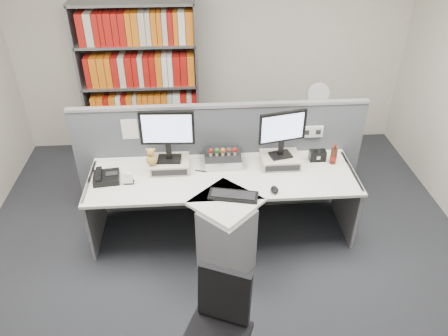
{
  "coord_description": "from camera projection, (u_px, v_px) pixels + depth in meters",
  "views": [
    {
      "loc": [
        -0.23,
        -2.63,
        3.12
      ],
      "look_at": [
        0.0,
        0.65,
        0.92
      ],
      "focal_mm": 34.82,
      "sensor_mm": 36.0,
      "label": 1
    }
  ],
  "objects": [
    {
      "name": "ground",
      "position": [
        229.0,
        292.0,
        3.93
      ],
      "size": [
        5.5,
        5.5,
        0.0
      ],
      "primitive_type": "plane",
      "color": "#2D2F35",
      "rests_on": "ground"
    },
    {
      "name": "room_shell",
      "position": [
        231.0,
        115.0,
        2.94
      ],
      "size": [
        5.04,
        5.54,
        2.72
      ],
      "color": "beige",
      "rests_on": "ground"
    },
    {
      "name": "partition",
      "position": [
        221.0,
        158.0,
        4.61
      ],
      "size": [
        3.0,
        0.08,
        1.27
      ],
      "color": "#555960",
      "rests_on": "ground"
    },
    {
      "name": "desk",
      "position": [
        224.0,
        211.0,
        4.17
      ],
      "size": [
        2.6,
        1.2,
        0.72
      ],
      "color": "white",
      "rests_on": "ground"
    },
    {
      "name": "monitor_riser_left",
      "position": [
        170.0,
        164.0,
        4.28
      ],
      "size": [
        0.38,
        0.31,
        0.1
      ],
      "color": "beige",
      "rests_on": "desk"
    },
    {
      "name": "monitor_riser_right",
      "position": [
        280.0,
        160.0,
        4.35
      ],
      "size": [
        0.38,
        0.31,
        0.1
      ],
      "color": "beige",
      "rests_on": "desk"
    },
    {
      "name": "monitor_left",
      "position": [
        167.0,
        132.0,
        4.08
      ],
      "size": [
        0.52,
        0.18,
        0.53
      ],
      "color": "black",
      "rests_on": "monitor_riser_left"
    },
    {
      "name": "monitor_right",
      "position": [
        282.0,
        130.0,
        4.16
      ],
      "size": [
        0.47,
        0.19,
        0.48
      ],
      "color": "black",
      "rests_on": "monitor_riser_right"
    },
    {
      "name": "desktop_pc",
      "position": [
        223.0,
        158.0,
        4.38
      ],
      "size": [
        0.36,
        0.33,
        0.1
      ],
      "color": "black",
      "rests_on": "desk"
    },
    {
      "name": "figurines",
      "position": [
        223.0,
        151.0,
        4.31
      ],
      "size": [
        0.29,
        0.05,
        0.09
      ],
      "color": "beige",
      "rests_on": "desktop_pc"
    },
    {
      "name": "keyboard",
      "position": [
        233.0,
        195.0,
        3.92
      ],
      "size": [
        0.47,
        0.26,
        0.03
      ],
      "color": "black",
      "rests_on": "desk"
    },
    {
      "name": "mouse",
      "position": [
        274.0,
        190.0,
        3.98
      ],
      "size": [
        0.07,
        0.11,
        0.04
      ],
      "primitive_type": "ellipsoid",
      "color": "black",
      "rests_on": "desk"
    },
    {
      "name": "desk_phone",
      "position": [
        106.0,
        177.0,
        4.12
      ],
      "size": [
        0.26,
        0.24,
        0.1
      ],
      "color": "black",
      "rests_on": "desk"
    },
    {
      "name": "desk_calendar",
      "position": [
        128.0,
        179.0,
        4.08
      ],
      "size": [
        0.09,
        0.07,
        0.11
      ],
      "color": "black",
      "rests_on": "desk"
    },
    {
      "name": "plush_toy",
      "position": [
        151.0,
        158.0,
        4.15
      ],
      "size": [
        0.1,
        0.1,
        0.18
      ],
      "color": "#AE8C3A",
      "rests_on": "monitor_riser_left"
    },
    {
      "name": "speaker",
      "position": [
        317.0,
        155.0,
        4.41
      ],
      "size": [
        0.16,
        0.09,
        0.11
      ],
      "primitive_type": "cube",
      "color": "black",
      "rests_on": "desk"
    },
    {
      "name": "cola_bottle",
      "position": [
        333.0,
        156.0,
        4.35
      ],
      "size": [
        0.07,
        0.07,
        0.22
      ],
      "color": "#3F190A",
      "rests_on": "desk"
    },
    {
      "name": "shelving_unit",
      "position": [
        141.0,
        87.0,
        5.36
      ],
      "size": [
        1.41,
        0.4,
        2.0
      ],
      "color": "slate",
      "rests_on": "ground"
    },
    {
      "name": "filing_cabinet",
      "position": [
        312.0,
        143.0,
        5.46
      ],
      "size": [
        0.45,
        0.61,
        0.7
      ],
      "color": "slate",
      "rests_on": "ground"
    },
    {
      "name": "desk_fan",
      "position": [
        318.0,
        96.0,
        5.11
      ],
      "size": [
        0.27,
        0.16,
        0.45
      ],
      "color": "white",
      "rests_on": "filing_cabinet"
    },
    {
      "name": "office_chair",
      "position": [
        218.0,
        329.0,
        3.05
      ],
      "size": [
        0.61,
        0.62,
        0.91
      ],
      "color": "silver",
      "rests_on": "ground"
    }
  ]
}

